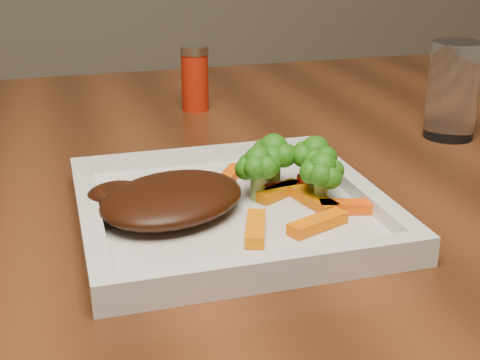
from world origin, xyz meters
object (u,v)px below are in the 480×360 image
object	(u,v)px
plate	(230,212)
drinking_glass	(453,90)
steak	(172,198)
spice_shaker	(195,78)

from	to	relation	value
plate	drinking_glass	size ratio (longest dim) A/B	2.25
steak	drinking_glass	bearing A→B (deg)	22.69
plate	drinking_glass	world-z (taller)	drinking_glass
plate	drinking_glass	xyz separation A→B (m)	(0.33, 0.16, 0.05)
plate	steak	size ratio (longest dim) A/B	1.96
spice_shaker	drinking_glass	world-z (taller)	drinking_glass
drinking_glass	steak	bearing A→B (deg)	-157.31
spice_shaker	drinking_glass	xyz separation A→B (m)	(0.28, -0.21, 0.01)
steak	spice_shaker	bearing A→B (deg)	74.42
drinking_glass	plate	bearing A→B (deg)	-154.35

